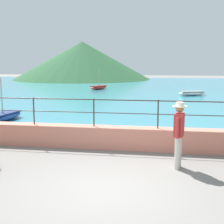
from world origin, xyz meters
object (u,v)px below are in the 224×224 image
Objects in this scene: person_walking at (179,132)px; boat_1 at (99,87)px; boat_0 at (192,93)px; boat_3 at (4,116)px.

person_walking is 23.25m from boat_1.
person_walking is at bearing -73.14° from boat_1.
boat_3 is (-9.76, -12.46, 0.01)m from boat_0.
person_walking is 0.73× the size of boat_3.
person_walking reaches higher than boat_0.
boat_3 reaches higher than boat_0.
boat_3 is at bearing -93.37° from boat_1.
boat_1 reaches higher than person_walking.
boat_3 is at bearing 145.96° from person_walking.
person_walking is at bearing -34.04° from boat_3.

